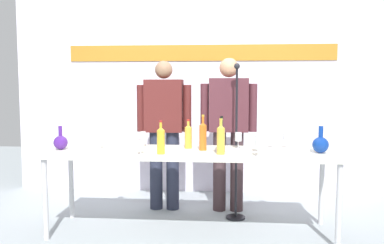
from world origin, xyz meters
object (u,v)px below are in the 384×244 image
at_px(wine_glass_left_2, 100,139).
at_px(presenter_left, 164,125).
at_px(wine_glass_right_3, 273,137).
at_px(display_table, 191,156).
at_px(wine_glass_left_3, 143,136).
at_px(wine_glass_right_4, 258,145).
at_px(wine_glass_right_1, 287,137).
at_px(wine_bottle_1, 203,135).
at_px(wine_bottle_0, 188,136).
at_px(presenter_right, 228,124).
at_px(wine_glass_left_1, 141,144).
at_px(wine_bottle_3, 161,140).
at_px(wine_glass_left_0, 113,135).
at_px(wine_bottle_2, 222,138).
at_px(microphone_stand, 236,167).
at_px(decanter_blue_right, 320,144).
at_px(wine_glass_right_2, 258,140).
at_px(wine_glass_right_0, 238,137).
at_px(decanter_blue_left, 61,142).

bearing_deg(wine_glass_left_2, presenter_left, 50.89).
bearing_deg(wine_glass_right_3, display_table, -164.04).
xyz_separation_m(wine_glass_left_3, wine_glass_right_4, (1.09, -0.45, -0.01)).
bearing_deg(wine_glass_right_1, wine_bottle_1, -165.01).
bearing_deg(wine_bottle_0, wine_glass_right_1, 6.64).
relative_size(presenter_right, wine_glass_left_2, 12.01).
height_order(presenter_right, wine_glass_left_1, presenter_right).
xyz_separation_m(wine_bottle_1, wine_glass_right_3, (0.66, 0.19, -0.04)).
xyz_separation_m(wine_bottle_3, wine_glass_left_0, (-0.56, 0.47, -0.02)).
height_order(wine_glass_left_1, wine_glass_left_2, wine_glass_left_2).
bearing_deg(wine_glass_left_1, wine_bottle_2, 12.99).
distance_m(presenter_right, wine_glass_right_3, 0.64).
relative_size(display_table, wine_glass_left_2, 19.13).
bearing_deg(display_table, wine_glass_right_4, -22.53).
distance_m(wine_glass_right_1, wine_glass_right_4, 0.59).
distance_m(presenter_left, wine_bottle_1, 0.80).
distance_m(wine_bottle_3, wine_glass_right_1, 1.24).
relative_size(presenter_left, wine_bottle_2, 5.01).
bearing_deg(wine_glass_right_1, presenter_right, 141.73).
bearing_deg(microphone_stand, decanter_blue_right, -31.73).
height_order(wine_glass_right_2, wine_glass_right_3, same).
distance_m(wine_glass_right_0, wine_glass_right_3, 0.33).
distance_m(presenter_left, wine_bottle_0, 0.64).
bearing_deg(wine_glass_right_2, presenter_right, 109.99).
xyz_separation_m(wine_glass_right_0, wine_glass_right_1, (0.47, 0.06, -0.00)).
relative_size(presenter_right, wine_bottle_1, 5.03).
distance_m(decanter_blue_left, wine_glass_right_3, 2.02).
distance_m(display_table, presenter_left, 0.81).
xyz_separation_m(display_table, wine_glass_right_1, (0.91, 0.25, 0.16)).
bearing_deg(wine_glass_left_2, wine_bottle_2, -5.62).
distance_m(wine_glass_left_1, wine_glass_right_3, 1.28).
bearing_deg(wine_glass_right_4, wine_glass_left_1, 178.87).
relative_size(decanter_blue_left, wine_glass_left_3, 1.47).
height_order(wine_glass_left_1, microphone_stand, microphone_stand).
bearing_deg(wine_glass_left_3, wine_glass_left_1, -80.92).
bearing_deg(wine_bottle_1, microphone_stand, 50.47).
relative_size(wine_bottle_2, wine_glass_right_1, 2.25).
distance_m(presenter_right, wine_glass_left_3, 0.98).
relative_size(decanter_blue_right, wine_bottle_3, 0.82).
distance_m(wine_glass_left_3, wine_glass_right_1, 1.40).
distance_m(wine_bottle_0, wine_glass_left_0, 0.78).
xyz_separation_m(wine_glass_left_2, wine_glass_right_0, (1.32, 0.14, 0.01)).
relative_size(wine_glass_left_0, wine_glass_right_3, 1.01).
bearing_deg(decanter_blue_left, wine_glass_right_1, 7.52).
distance_m(decanter_blue_left, wine_bottle_2, 1.51).
bearing_deg(wine_glass_right_3, wine_glass_right_0, -173.87).
bearing_deg(wine_bottle_3, wine_glass_left_1, -171.16).
relative_size(presenter_right, microphone_stand, 1.04).
relative_size(wine_bottle_3, wine_glass_left_3, 1.95).
relative_size(wine_glass_left_0, wine_glass_left_2, 1.07).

